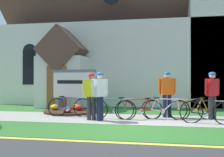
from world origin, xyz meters
TOP-DOWN VIEW (x-y plane):
  - ground at (0.00, 4.00)m, footprint 140.00×140.00m
  - sidewalk_slab at (-1.70, 1.91)m, footprint 32.00×2.48m
  - grass_verge at (-1.70, -0.40)m, footprint 32.00×2.15m
  - church_lawn at (-1.70, 4.60)m, footprint 24.00×2.90m
  - curb_paint_stripe at (-1.70, -1.63)m, footprint 28.00×0.16m
  - church_building at (-1.37, 10.86)m, footprint 13.89×12.04m
  - church_sign at (-2.98, 3.67)m, footprint 2.06×0.21m
  - flower_bed at (-3.00, 3.28)m, footprint 2.32×2.32m
  - bicycle_white at (-0.88, 1.79)m, footprint 1.77×0.17m
  - bicycle_red at (1.00, 2.03)m, footprint 1.72×0.12m
  - bicycle_orange at (2.33, 1.36)m, footprint 1.78×0.29m
  - bicycle_blue at (0.07, 1.93)m, footprint 1.70×0.52m
  - bicycle_black at (-2.64, 2.13)m, footprint 1.76×0.15m
  - bicycle_yellow at (1.99, 2.30)m, footprint 1.74×0.44m
  - cyclist_in_red_jersey at (-1.58, 1.40)m, footprint 0.65×0.27m
  - cyclist_in_white_jersey at (-1.25, 1.32)m, footprint 0.48×0.58m
  - cyclist_in_blue_jersey at (2.67, 2.34)m, footprint 0.56×0.51m
  - cyclist_in_green_jersey at (1.08, 2.56)m, footprint 0.66×0.37m

SIDE VIEW (x-z plane):
  - ground at x=0.00m, z-range 0.00..0.00m
  - curb_paint_stripe at x=-1.70m, z-range 0.00..0.01m
  - grass_verge at x=-1.70m, z-range 0.00..0.01m
  - church_lawn at x=-1.70m, z-range 0.00..0.01m
  - sidewalk_slab at x=-1.70m, z-range 0.00..0.01m
  - flower_bed at x=-3.00m, z-range -0.09..0.25m
  - bicycle_yellow at x=1.99m, z-range -0.04..0.77m
  - bicycle_blue at x=0.07m, z-range -0.03..0.77m
  - bicycle_white at x=-0.88m, z-range -0.04..0.79m
  - bicycle_black at x=-2.64m, z-range -0.03..0.79m
  - bicycle_red at x=1.00m, z-range -0.03..0.79m
  - bicycle_orange at x=2.33m, z-range -0.03..0.81m
  - cyclist_in_red_jersey at x=-1.58m, z-range 0.14..1.82m
  - cyclist_in_white_jersey at x=-1.25m, z-range 0.15..1.86m
  - cyclist_in_blue_jersey at x=2.67m, z-range 0.15..1.87m
  - cyclist_in_green_jersey at x=1.08m, z-range 0.16..1.90m
  - church_sign at x=-2.98m, z-range 0.27..2.15m
  - church_building at x=-1.37m, z-range -2.32..11.69m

